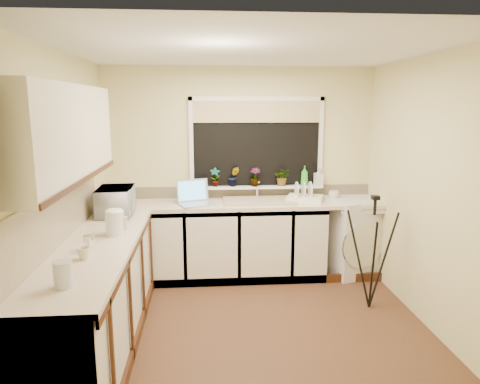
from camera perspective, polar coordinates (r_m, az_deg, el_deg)
name	(u,v)px	position (r m, az deg, el deg)	size (l,w,h in m)	color
floor	(252,325)	(4.27, 1.61, -16.77)	(3.20, 3.20, 0.00)	#503520
ceiling	(254,50)	(3.80, 1.82, 17.92)	(3.20, 3.20, 0.00)	white
wall_back	(240,171)	(5.33, -0.04, 2.79)	(3.20, 3.20, 0.00)	beige
wall_front	(283,252)	(2.42, 5.60, -7.68)	(3.20, 3.20, 0.00)	beige
wall_left	(65,199)	(4.01, -21.65, -0.81)	(3.00, 3.00, 0.00)	beige
wall_right	(429,193)	(4.33, 23.27, -0.10)	(3.00, 3.00, 0.00)	beige
base_cabinet_back	(214,242)	(5.20, -3.38, -6.45)	(2.55, 0.60, 0.86)	silver
base_cabinet_left	(99,300)	(3.90, -17.76, -13.21)	(0.54, 2.40, 0.86)	silver
worktop_back	(242,204)	(5.09, 0.22, -1.55)	(3.20, 0.60, 0.04)	beige
worktop_left	(96,248)	(3.74, -18.17, -6.90)	(0.60, 2.40, 0.04)	beige
upper_cabinet	(63,134)	(3.46, -21.95, 7.00)	(0.28, 1.90, 0.70)	silver
splashback_left	(56,219)	(3.75, -22.69, -3.25)	(0.02, 2.40, 0.45)	beige
splashback_back	(240,191)	(5.36, -0.03, 0.07)	(3.20, 0.02, 0.14)	beige
window_glass	(256,144)	(5.29, 2.14, 6.27)	(1.50, 0.02, 1.00)	black
window_blind	(257,112)	(5.25, 2.20, 10.33)	(1.50, 0.02, 0.25)	tan
windowsill	(257,187)	(5.31, 2.17, 0.67)	(1.60, 0.14, 0.03)	white
sink	(259,201)	(5.11, 2.46, -1.15)	(0.82, 0.46, 0.03)	tan
faucet	(257,189)	(5.26, 2.23, 0.41)	(0.03, 0.03, 0.24)	silver
washing_machine	(353,235)	(5.52, 14.45, -5.43)	(0.65, 0.62, 0.91)	silver
laptop	(195,198)	(5.00, -5.86, -0.76)	(0.45, 0.42, 0.27)	#AAABB2
kettle	(115,223)	(3.95, -15.87, -3.92)	(0.16, 0.16, 0.21)	white
dish_rack	(305,198)	(5.21, 8.38, -0.82)	(0.40, 0.30, 0.06)	white
tripod	(372,253)	(4.57, 16.72, -7.51)	(0.57, 0.57, 1.15)	black
glass_jug	(63,274)	(2.96, -21.91, -9.84)	(0.12, 0.12, 0.17)	silver
steel_jar	(89,243)	(3.61, -18.94, -6.26)	(0.09, 0.09, 0.12)	silver
microwave	(116,201)	(4.67, -15.75, -1.15)	(0.51, 0.34, 0.28)	white
plant_a	(215,177)	(5.24, -3.23, 1.93)	(0.12, 0.08, 0.22)	#999999
plant_b	(234,177)	(5.24, -0.80, 2.01)	(0.13, 0.10, 0.23)	#999999
plant_c	(255,177)	(5.25, 1.97, 1.95)	(0.12, 0.12, 0.22)	#999999
plant_d	(282,177)	(5.30, 5.50, 1.91)	(0.19, 0.16, 0.21)	#999999
soap_bottle_green	(304,175)	(5.38, 8.33, 2.13)	(0.09, 0.09, 0.23)	green
soap_bottle_clear	(319,176)	(5.41, 10.13, 2.01)	(0.10, 0.10, 0.21)	#999999
cup_back	(334,195)	(5.39, 12.04, -0.34)	(0.12, 0.12, 0.10)	silver
cup_left	(84,253)	(3.43, -19.57, -7.49)	(0.10, 0.10, 0.09)	beige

